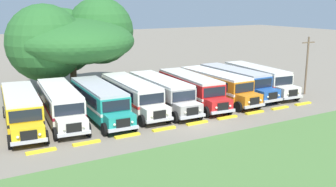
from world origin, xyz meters
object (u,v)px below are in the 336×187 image
(broad_shade_tree, at_px, (71,39))
(parked_bus_slot_0, at_px, (21,108))
(parked_bus_slot_1, at_px, (60,102))
(parked_bus_slot_2, at_px, (99,100))
(parked_bus_slot_8, at_px, (257,78))
(parked_bus_slot_6, at_px, (216,84))
(parked_bus_slot_3, at_px, (132,94))
(parked_bus_slot_4, at_px, (161,91))
(parked_bus_slot_7, at_px, (235,80))
(utility_pole, at_px, (307,64))
(parked_bus_slot_5, at_px, (191,88))

(broad_shade_tree, bearing_deg, parked_bus_slot_0, -124.46)
(parked_bus_slot_1, height_order, parked_bus_slot_2, same)
(parked_bus_slot_8, xyz_separation_m, broad_shade_tree, (-17.75, 10.65, 4.26))
(parked_bus_slot_2, relative_size, parked_bus_slot_6, 1.00)
(parked_bus_slot_3, xyz_separation_m, parked_bus_slot_4, (2.84, -0.47, 0.00))
(parked_bus_slot_1, distance_m, parked_bus_slot_2, 3.28)
(parked_bus_slot_4, relative_size, parked_bus_slot_7, 1.00)
(broad_shade_tree, bearing_deg, utility_pole, -33.32)
(parked_bus_slot_0, distance_m, parked_bus_slot_4, 12.52)
(parked_bus_slot_0, height_order, parked_bus_slot_5, same)
(parked_bus_slot_4, distance_m, parked_bus_slot_8, 12.61)
(parked_bus_slot_2, bearing_deg, parked_bus_slot_4, 93.77)
(parked_bus_slot_2, xyz_separation_m, parked_bus_slot_7, (15.67, 0.80, 0.00))
(broad_shade_tree, xyz_separation_m, utility_pole, (21.49, -14.13, -2.49))
(utility_pole, bearing_deg, parked_bus_slot_3, 170.00)
(parked_bus_slot_3, distance_m, parked_bus_slot_6, 9.33)
(parked_bus_slot_4, distance_m, broad_shade_tree, 13.06)
(parked_bus_slot_6, relative_size, parked_bus_slot_7, 1.00)
(parked_bus_slot_1, bearing_deg, parked_bus_slot_8, 95.50)
(parked_bus_slot_0, relative_size, parked_bus_slot_4, 1.01)
(parked_bus_slot_0, xyz_separation_m, parked_bus_slot_6, (18.99, -0.46, 0.00))
(parked_bus_slot_6, height_order, broad_shade_tree, broad_shade_tree)
(parked_bus_slot_6, bearing_deg, broad_shade_tree, -134.31)
(parked_bus_slot_2, height_order, parked_bus_slot_7, same)
(parked_bus_slot_3, height_order, parked_bus_slot_8, same)
(parked_bus_slot_0, xyz_separation_m, parked_bus_slot_7, (22.00, 0.19, 0.00))
(parked_bus_slot_3, height_order, parked_bus_slot_5, same)
(parked_bus_slot_8, bearing_deg, parked_bus_slot_2, -82.58)
(parked_bus_slot_6, distance_m, utility_pole, 10.44)
(utility_pole, bearing_deg, parked_bus_slot_1, 172.24)
(parked_bus_slot_0, bearing_deg, broad_shade_tree, 151.07)
(parked_bus_slot_8, bearing_deg, parked_bus_slot_0, -84.49)
(parked_bus_slot_0, height_order, parked_bus_slot_7, same)
(parked_bus_slot_0, relative_size, parked_bus_slot_6, 1.01)
(parked_bus_slot_2, relative_size, parked_bus_slot_5, 1.00)
(parked_bus_slot_3, relative_size, parked_bus_slot_8, 0.99)
(parked_bus_slot_6, distance_m, parked_bus_slot_7, 3.08)
(parked_bus_slot_4, xyz_separation_m, parked_bus_slot_8, (12.59, 0.57, 0.00))
(parked_bus_slot_0, bearing_deg, parked_bus_slot_8, 95.69)
(broad_shade_tree, bearing_deg, parked_bus_slot_4, -65.33)
(parked_bus_slot_1, xyz_separation_m, utility_pole, (25.73, -3.51, 1.78))
(parked_bus_slot_5, relative_size, parked_bus_slot_8, 1.00)
(parked_bus_slot_2, xyz_separation_m, parked_bus_slot_4, (6.18, 0.11, 0.00))
(parked_bus_slot_0, xyz_separation_m, parked_bus_slot_1, (3.12, 0.10, 0.00))
(parked_bus_slot_0, distance_m, parked_bus_slot_7, 22.00)
(parked_bus_slot_1, relative_size, parked_bus_slot_7, 1.01)
(parked_bus_slot_4, distance_m, utility_pole, 16.69)
(parked_bus_slot_5, height_order, parked_bus_slot_6, same)
(parked_bus_slot_1, relative_size, broad_shade_tree, 0.74)
(parked_bus_slot_0, height_order, parked_bus_slot_8, same)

